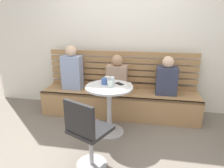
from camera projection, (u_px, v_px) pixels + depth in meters
The scene contains 16 objects.
ground at pixel (105, 157), 2.56m from camera, with size 8.00×8.00×0.00m, color #70665B.
back_wall at pixel (123, 30), 3.65m from camera, with size 5.20×0.10×2.90m, color silver.
booth_bench at pixel (119, 103), 3.61m from camera, with size 2.70×0.52×0.44m.
booth_backrest at pixel (121, 70), 3.67m from camera, with size 2.65×0.04×0.67m.
cafe_table at pixel (109, 101), 2.96m from camera, with size 0.68×0.68×0.74m.
white_chair at pixel (87, 132), 2.24m from camera, with size 0.53×0.53×0.85m.
person_adult at pixel (72, 70), 3.61m from camera, with size 0.34×0.22×0.78m.
person_child_left at pixel (167, 78), 3.36m from camera, with size 0.34×0.22×0.64m.
person_child_middle at pixel (117, 76), 3.44m from camera, with size 0.34×0.22×0.65m.
cup_glass_tall at pixel (112, 81), 2.93m from camera, with size 0.07×0.07×0.12m, color silver.
cup_ceramic_white at pixel (107, 79), 3.12m from camera, with size 0.08×0.08×0.07m, color white.
cup_espresso_small at pixel (129, 85), 2.86m from camera, with size 0.06×0.06×0.06m, color silver.
cup_glass_short at pixel (110, 84), 2.85m from camera, with size 0.08×0.08×0.08m, color silver.
cup_mug_blue at pixel (104, 81), 2.96m from camera, with size 0.08×0.08×0.10m, color #3D5B9E.
plate_small at pixel (119, 89), 2.74m from camera, with size 0.17×0.17×0.01m, color white.
phone_on_table at pixel (119, 84), 2.98m from camera, with size 0.07×0.14×0.01m, color black.
Camera 1 is at (0.47, -2.10, 1.65)m, focal length 32.77 mm.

